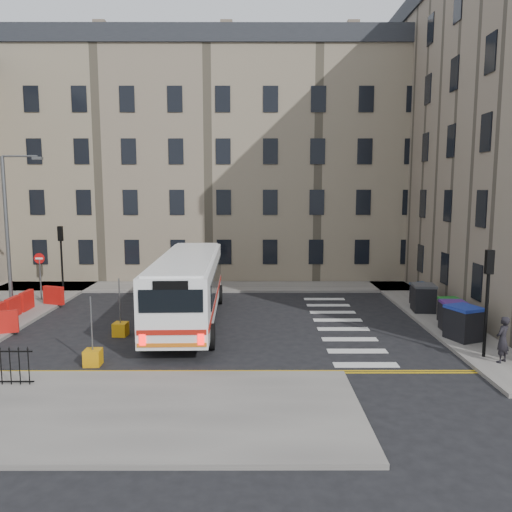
{
  "coord_description": "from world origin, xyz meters",
  "views": [
    {
      "loc": [
        -0.13,
        -23.81,
        6.49
      ],
      "look_at": [
        -0.07,
        2.15,
        3.0
      ],
      "focal_mm": 35.0,
      "sensor_mm": 36.0,
      "label": 1
    }
  ],
  "objects_px": {
    "wheelie_bin_c": "(451,310)",
    "bollard_yellow": "(121,329)",
    "wheelie_bin_d": "(423,298)",
    "bollard_chevron": "(93,357)",
    "wheelie_bin_e": "(422,294)",
    "wheelie_bin_a": "(464,323)",
    "bus": "(188,285)",
    "streetlamp": "(7,231)",
    "pedestrian": "(503,340)",
    "wheelie_bin_b": "(454,316)"
  },
  "relations": [
    {
      "from": "wheelie_bin_c",
      "to": "wheelie_bin_d",
      "type": "bearing_deg",
      "value": 97.25
    },
    {
      "from": "wheelie_bin_d",
      "to": "streetlamp",
      "type": "bearing_deg",
      "value": -175.0
    },
    {
      "from": "bus",
      "to": "wheelie_bin_a",
      "type": "distance_m",
      "value": 12.57
    },
    {
      "from": "wheelie_bin_b",
      "to": "wheelie_bin_c",
      "type": "height_order",
      "value": "wheelie_bin_b"
    },
    {
      "from": "wheelie_bin_e",
      "to": "pedestrian",
      "type": "height_order",
      "value": "pedestrian"
    },
    {
      "from": "wheelie_bin_a",
      "to": "bollard_chevron",
      "type": "bearing_deg",
      "value": 168.35
    },
    {
      "from": "bus",
      "to": "wheelie_bin_e",
      "type": "distance_m",
      "value": 12.98
    },
    {
      "from": "wheelie_bin_a",
      "to": "wheelie_bin_d",
      "type": "bearing_deg",
      "value": 68.44
    },
    {
      "from": "streetlamp",
      "to": "wheelie_bin_b",
      "type": "xyz_separation_m",
      "value": [
        21.81,
        -4.03,
        -3.51
      ]
    },
    {
      "from": "wheelie_bin_d",
      "to": "bollard_chevron",
      "type": "height_order",
      "value": "wheelie_bin_d"
    },
    {
      "from": "wheelie_bin_c",
      "to": "pedestrian",
      "type": "relative_size",
      "value": 0.67
    },
    {
      "from": "wheelie_bin_e",
      "to": "wheelie_bin_a",
      "type": "bearing_deg",
      "value": -115.61
    },
    {
      "from": "wheelie_bin_a",
      "to": "wheelie_bin_e",
      "type": "relative_size",
      "value": 1.23
    },
    {
      "from": "wheelie_bin_c",
      "to": "bollard_yellow",
      "type": "bearing_deg",
      "value": 179.28
    },
    {
      "from": "bus",
      "to": "wheelie_bin_c",
      "type": "xyz_separation_m",
      "value": [
        12.62,
        -0.56,
        -1.13
      ]
    },
    {
      "from": "wheelie_bin_c",
      "to": "wheelie_bin_d",
      "type": "distance_m",
      "value": 2.32
    },
    {
      "from": "wheelie_bin_e",
      "to": "pedestrian",
      "type": "xyz_separation_m",
      "value": [
        -0.16,
        -9.38,
        0.28
      ]
    },
    {
      "from": "wheelie_bin_e",
      "to": "bus",
      "type": "bearing_deg",
      "value": 172.7
    },
    {
      "from": "bus",
      "to": "wheelie_bin_b",
      "type": "relative_size",
      "value": 8.92
    },
    {
      "from": "wheelie_bin_a",
      "to": "bollard_yellow",
      "type": "height_order",
      "value": "wheelie_bin_a"
    },
    {
      "from": "wheelie_bin_c",
      "to": "wheelie_bin_e",
      "type": "bearing_deg",
      "value": 84.82
    },
    {
      "from": "wheelie_bin_b",
      "to": "wheelie_bin_d",
      "type": "relative_size",
      "value": 0.94
    },
    {
      "from": "wheelie_bin_d",
      "to": "bollard_chevron",
      "type": "distance_m",
      "value": 16.69
    },
    {
      "from": "wheelie_bin_c",
      "to": "wheelie_bin_b",
      "type": "bearing_deg",
      "value": -113.55
    },
    {
      "from": "bus",
      "to": "wheelie_bin_c",
      "type": "relative_size",
      "value": 10.29
    },
    {
      "from": "wheelie_bin_d",
      "to": "pedestrian",
      "type": "bearing_deg",
      "value": -82.0
    },
    {
      "from": "bus",
      "to": "wheelie_bin_b",
      "type": "height_order",
      "value": "bus"
    },
    {
      "from": "wheelie_bin_e",
      "to": "wheelie_bin_d",
      "type": "bearing_deg",
      "value": -127.82
    },
    {
      "from": "wheelie_bin_a",
      "to": "pedestrian",
      "type": "height_order",
      "value": "pedestrian"
    },
    {
      "from": "bus",
      "to": "wheelie_bin_d",
      "type": "bearing_deg",
      "value": 6.34
    },
    {
      "from": "wheelie_bin_b",
      "to": "bollard_chevron",
      "type": "bearing_deg",
      "value": -162.71
    },
    {
      "from": "wheelie_bin_b",
      "to": "pedestrian",
      "type": "bearing_deg",
      "value": -85.47
    },
    {
      "from": "wheelie_bin_e",
      "to": "bollard_yellow",
      "type": "relative_size",
      "value": 2.2
    },
    {
      "from": "wheelie_bin_d",
      "to": "pedestrian",
      "type": "xyz_separation_m",
      "value": [
        0.29,
        -7.8,
        0.15
      ]
    },
    {
      "from": "wheelie_bin_b",
      "to": "wheelie_bin_e",
      "type": "bearing_deg",
      "value": 88.99
    },
    {
      "from": "wheelie_bin_a",
      "to": "streetlamp",
      "type": "bearing_deg",
      "value": 144.33
    },
    {
      "from": "streetlamp",
      "to": "pedestrian",
      "type": "height_order",
      "value": "streetlamp"
    },
    {
      "from": "wheelie_bin_d",
      "to": "bollard_yellow",
      "type": "height_order",
      "value": "wheelie_bin_d"
    },
    {
      "from": "wheelie_bin_c",
      "to": "bollard_yellow",
      "type": "distance_m",
      "value": 15.45
    },
    {
      "from": "bus",
      "to": "bollard_yellow",
      "type": "distance_m",
      "value": 3.86
    },
    {
      "from": "wheelie_bin_c",
      "to": "bollard_chevron",
      "type": "relative_size",
      "value": 1.94
    },
    {
      "from": "wheelie_bin_c",
      "to": "wheelie_bin_e",
      "type": "relative_size",
      "value": 0.88
    },
    {
      "from": "wheelie_bin_c",
      "to": "wheelie_bin_e",
      "type": "xyz_separation_m",
      "value": [
        -0.12,
        3.84,
        -0.0
      ]
    },
    {
      "from": "wheelie_bin_a",
      "to": "wheelie_bin_b",
      "type": "xyz_separation_m",
      "value": [
        0.1,
        1.28,
        -0.05
      ]
    },
    {
      "from": "pedestrian",
      "to": "bollard_yellow",
      "type": "height_order",
      "value": "pedestrian"
    },
    {
      "from": "streetlamp",
      "to": "bus",
      "type": "distance_m",
      "value": 10.14
    },
    {
      "from": "wheelie_bin_b",
      "to": "wheelie_bin_e",
      "type": "distance_m",
      "value": 5.29
    },
    {
      "from": "wheelie_bin_b",
      "to": "wheelie_bin_c",
      "type": "bearing_deg",
      "value": 75.78
    },
    {
      "from": "wheelie_bin_d",
      "to": "pedestrian",
      "type": "distance_m",
      "value": 7.8
    },
    {
      "from": "wheelie_bin_b",
      "to": "pedestrian",
      "type": "relative_size",
      "value": 0.78
    }
  ]
}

